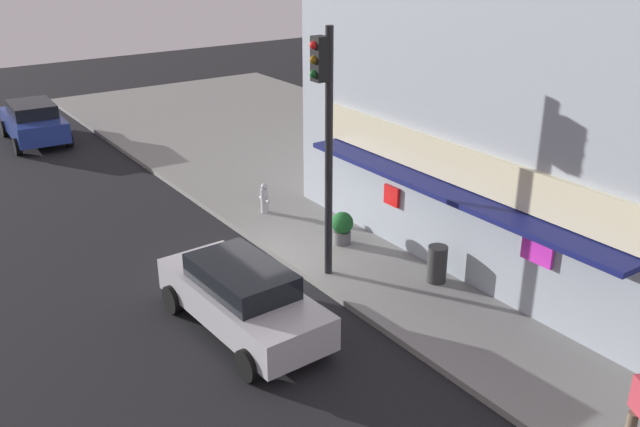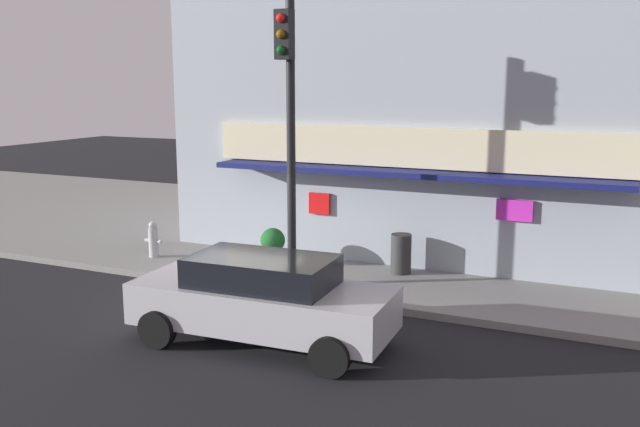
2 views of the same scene
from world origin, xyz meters
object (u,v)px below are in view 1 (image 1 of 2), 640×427
object	(u,v)px
parked_car_blue	(34,122)
potted_plant_by_doorway	(342,227)
fire_hydrant	(265,198)
traffic_light	(325,124)
parked_car_silver	(242,296)
trash_can	(437,264)

from	to	relation	value
parked_car_blue	potted_plant_by_doorway	bearing A→B (deg)	15.22
fire_hydrant	traffic_light	bearing A→B (deg)	-10.88
fire_hydrant	parked_car_silver	world-z (taller)	parked_car_silver
potted_plant_by_doorway	parked_car_blue	size ratio (longest dim) A/B	0.21
trash_can	parked_car_blue	distance (m)	18.29
traffic_light	parked_car_silver	world-z (taller)	traffic_light
traffic_light	fire_hydrant	bearing A→B (deg)	169.12
parked_car_silver	parked_car_blue	xyz separation A→B (m)	(-16.76, 0.05, 0.02)
potted_plant_by_doorway	fire_hydrant	bearing A→B (deg)	-169.41
fire_hydrant	potted_plant_by_doorway	world-z (taller)	fire_hydrant
trash_can	parked_car_blue	bearing A→B (deg)	-165.50
fire_hydrant	potted_plant_by_doorway	distance (m)	3.06
fire_hydrant	potted_plant_by_doorway	bearing A→B (deg)	10.59
traffic_light	parked_car_silver	bearing A→B (deg)	-72.38
traffic_light	potted_plant_by_doorway	size ratio (longest dim) A/B	6.63
fire_hydrant	parked_car_silver	bearing A→B (deg)	-35.03
trash_can	parked_car_silver	world-z (taller)	parked_car_silver
traffic_light	potted_plant_by_doorway	bearing A→B (deg)	129.96
parked_car_blue	trash_can	bearing A→B (deg)	14.50
traffic_light	trash_can	xyz separation A→B (m)	(1.81, 1.92, -3.24)
traffic_light	potted_plant_by_doorway	distance (m)	3.67
traffic_light	parked_car_silver	size ratio (longest dim) A/B	1.29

